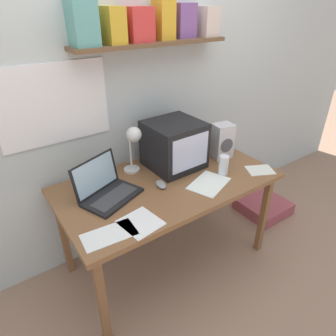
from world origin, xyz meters
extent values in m
plane|color=#9D7961|center=(0.00, 0.00, 0.00)|extent=(12.00, 12.00, 0.00)
cube|color=silver|center=(0.00, 0.46, 1.30)|extent=(5.60, 0.06, 2.60)
cube|color=white|center=(-0.55, 0.42, 1.25)|extent=(0.68, 0.01, 0.49)
cube|color=brown|center=(0.12, 0.34, 1.56)|extent=(1.10, 0.18, 0.02)
cube|color=#5BA098|center=(-0.33, 0.35, 1.70)|extent=(0.14, 0.15, 0.25)
cube|color=gold|center=(-0.15, 0.35, 1.68)|extent=(0.11, 0.15, 0.20)
cube|color=red|center=(0.02, 0.35, 1.67)|extent=(0.15, 0.15, 0.20)
cube|color=gold|center=(0.22, 0.37, 1.70)|extent=(0.11, 0.13, 0.25)
cube|color=#7A4E91|center=(0.39, 0.37, 1.68)|extent=(0.14, 0.11, 0.21)
cube|color=beige|center=(0.58, 0.36, 1.67)|extent=(0.13, 0.15, 0.19)
cube|color=brown|center=(0.00, 0.00, 0.72)|extent=(1.47, 0.79, 0.03)
cube|color=brown|center=(-0.67, -0.33, 0.35)|extent=(0.04, 0.05, 0.70)
cube|color=brown|center=(0.67, -0.33, 0.35)|extent=(0.04, 0.05, 0.70)
cube|color=brown|center=(-0.67, 0.33, 0.35)|extent=(0.04, 0.05, 0.70)
cube|color=brown|center=(0.67, 0.33, 0.35)|extent=(0.04, 0.05, 0.70)
cube|color=black|center=(0.16, 0.16, 0.90)|extent=(0.38, 0.37, 0.34)
cube|color=silver|center=(0.17, -0.03, 0.91)|extent=(0.30, 0.02, 0.24)
cube|color=black|center=(-0.40, 0.03, 0.74)|extent=(0.41, 0.34, 0.02)
cube|color=#38383A|center=(-0.39, 0.01, 0.75)|extent=(0.32, 0.22, 0.00)
cube|color=black|center=(-0.45, 0.15, 0.86)|extent=(0.34, 0.17, 0.22)
cube|color=#A5C5D6|center=(-0.45, 0.15, 0.86)|extent=(0.31, 0.16, 0.20)
cylinder|color=silver|center=(-0.13, 0.27, 0.74)|extent=(0.11, 0.11, 0.01)
cylinder|color=silver|center=(-0.13, 0.27, 0.89)|extent=(0.02, 0.02, 0.29)
sphere|color=silver|center=(-0.13, 0.21, 1.03)|extent=(0.10, 0.10, 0.10)
cylinder|color=white|center=(0.37, -0.14, 0.80)|extent=(0.07, 0.07, 0.14)
cylinder|color=yellow|center=(0.37, -0.14, 0.78)|extent=(0.06, 0.06, 0.10)
cube|color=silver|center=(0.55, 0.06, 0.87)|extent=(0.16, 0.14, 0.27)
cylinder|color=#4C4C51|center=(0.54, 0.00, 0.85)|extent=(0.11, 0.02, 0.11)
ellipsoid|color=gray|center=(-0.08, -0.03, 0.75)|extent=(0.08, 0.11, 0.03)
cube|color=white|center=(0.63, -0.26, 0.74)|extent=(0.23, 0.21, 0.00)
cube|color=white|center=(-0.38, -0.27, 0.74)|extent=(0.23, 0.24, 0.00)
cube|color=white|center=(0.20, -0.19, 0.74)|extent=(0.34, 0.29, 0.00)
cube|color=white|center=(-0.56, -0.26, 0.74)|extent=(0.29, 0.17, 0.00)
cube|color=#A34951|center=(1.11, -0.02, 0.06)|extent=(0.42, 0.42, 0.11)
camera|label=1|loc=(-0.99, -1.42, 1.81)|focal=32.00mm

